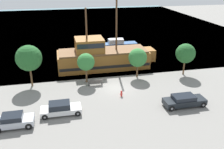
{
  "coord_description": "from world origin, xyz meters",
  "views": [
    {
      "loc": [
        -7.13,
        -30.1,
        14.78
      ],
      "look_at": [
        -0.13,
        2.0,
        1.2
      ],
      "focal_mm": 40.0,
      "sensor_mm": 36.0,
      "label": 1
    }
  ],
  "objects_px": {
    "parked_car_curb_rear": "(61,108)",
    "bench_promenade_east": "(96,82)",
    "parked_car_curb_mid": "(184,101)",
    "pirate_ship": "(102,57)",
    "fire_hydrant": "(121,93)",
    "moored_boat_dockside": "(118,45)",
    "parked_car_curb_front": "(14,121)"
  },
  "relations": [
    {
      "from": "parked_car_curb_mid",
      "to": "bench_promenade_east",
      "type": "relative_size",
      "value": 2.54
    },
    {
      "from": "pirate_ship",
      "to": "moored_boat_dockside",
      "type": "xyz_separation_m",
      "value": [
        5.23,
        10.56,
        -1.13
      ]
    },
    {
      "from": "pirate_ship",
      "to": "moored_boat_dockside",
      "type": "distance_m",
      "value": 11.83
    },
    {
      "from": "parked_car_curb_mid",
      "to": "bench_promenade_east",
      "type": "height_order",
      "value": "parked_car_curb_mid"
    },
    {
      "from": "parked_car_curb_front",
      "to": "fire_hydrant",
      "type": "height_order",
      "value": "parked_car_curb_front"
    },
    {
      "from": "parked_car_curb_rear",
      "to": "bench_promenade_east",
      "type": "height_order",
      "value": "parked_car_curb_rear"
    },
    {
      "from": "parked_car_curb_front",
      "to": "parked_car_curb_rear",
      "type": "relative_size",
      "value": 0.89
    },
    {
      "from": "parked_car_curb_rear",
      "to": "bench_promenade_east",
      "type": "relative_size",
      "value": 2.28
    },
    {
      "from": "fire_hydrant",
      "to": "bench_promenade_east",
      "type": "xyz_separation_m",
      "value": [
        -2.73,
        3.97,
        0.04
      ]
    },
    {
      "from": "parked_car_curb_mid",
      "to": "fire_hydrant",
      "type": "height_order",
      "value": "parked_car_curb_mid"
    },
    {
      "from": "moored_boat_dockside",
      "to": "parked_car_curb_mid",
      "type": "relative_size",
      "value": 1.54
    },
    {
      "from": "pirate_ship",
      "to": "bench_promenade_east",
      "type": "height_order",
      "value": "pirate_ship"
    },
    {
      "from": "pirate_ship",
      "to": "moored_boat_dockside",
      "type": "bearing_deg",
      "value": 63.66
    },
    {
      "from": "moored_boat_dockside",
      "to": "parked_car_curb_rear",
      "type": "distance_m",
      "value": 27.05
    },
    {
      "from": "pirate_ship",
      "to": "fire_hydrant",
      "type": "xyz_separation_m",
      "value": [
        0.54,
        -10.76,
        -1.46
      ]
    },
    {
      "from": "parked_car_curb_mid",
      "to": "bench_promenade_east",
      "type": "distance_m",
      "value": 12.28
    },
    {
      "from": "fire_hydrant",
      "to": "parked_car_curb_mid",
      "type": "bearing_deg",
      "value": -30.99
    },
    {
      "from": "parked_car_curb_rear",
      "to": "bench_promenade_east",
      "type": "xyz_separation_m",
      "value": [
        4.96,
        6.71,
        -0.25
      ]
    },
    {
      "from": "parked_car_curb_rear",
      "to": "moored_boat_dockside",
      "type": "bearing_deg",
      "value": 62.78
    },
    {
      "from": "pirate_ship",
      "to": "parked_car_curb_rear",
      "type": "height_order",
      "value": "pirate_ship"
    },
    {
      "from": "moored_boat_dockside",
      "to": "parked_car_curb_rear",
      "type": "height_order",
      "value": "moored_boat_dockside"
    },
    {
      "from": "parked_car_curb_mid",
      "to": "fire_hydrant",
      "type": "relative_size",
      "value": 6.48
    },
    {
      "from": "moored_boat_dockside",
      "to": "parked_car_curb_rear",
      "type": "bearing_deg",
      "value": -117.22
    },
    {
      "from": "pirate_ship",
      "to": "parked_car_curb_mid",
      "type": "bearing_deg",
      "value": -64.06
    },
    {
      "from": "pirate_ship",
      "to": "parked_car_curb_rear",
      "type": "relative_size",
      "value": 3.61
    },
    {
      "from": "moored_boat_dockside",
      "to": "parked_car_curb_front",
      "type": "relative_size",
      "value": 1.94
    },
    {
      "from": "parked_car_curb_mid",
      "to": "parked_car_curb_rear",
      "type": "bearing_deg",
      "value": 175.05
    },
    {
      "from": "pirate_ship",
      "to": "fire_hydrant",
      "type": "relative_size",
      "value": 20.95
    },
    {
      "from": "pirate_ship",
      "to": "parked_car_curb_mid",
      "type": "distance_m",
      "value": 16.43
    },
    {
      "from": "pirate_ship",
      "to": "bench_promenade_east",
      "type": "relative_size",
      "value": 8.22
    },
    {
      "from": "parked_car_curb_front",
      "to": "pirate_ship",
      "type": "bearing_deg",
      "value": 51.54
    },
    {
      "from": "parked_car_curb_mid",
      "to": "parked_car_curb_rear",
      "type": "relative_size",
      "value": 1.12
    }
  ]
}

